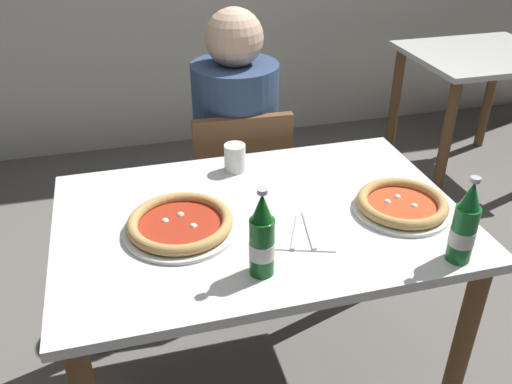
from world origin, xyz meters
TOP-DOWN VIEW (x-y plane):
  - dining_table_main at (0.00, 0.00)m, footprint 1.20×0.80m
  - chair_behind_table at (0.08, 0.61)m, footprint 0.42×0.42m
  - diner_seated at (0.08, 0.66)m, footprint 0.34×0.34m
  - dining_table_background at (1.64, 1.27)m, footprint 0.80×0.70m
  - pizza_margherita_near at (-0.24, -0.02)m, footprint 0.33×0.33m
  - pizza_marinara_far at (0.42, -0.09)m, footprint 0.29×0.29m
  - beer_bottle_left at (-0.07, -0.26)m, footprint 0.07×0.07m
  - beer_bottle_center at (0.45, -0.34)m, footprint 0.07×0.07m
  - napkin_with_cutlery at (0.09, -0.12)m, footprint 0.23×0.23m
  - paper_cup at (-0.01, 0.29)m, footprint 0.07×0.07m

SIDE VIEW (x-z plane):
  - chair_behind_table at x=0.08m, z-range 0.06..0.91m
  - diner_seated at x=0.08m, z-range -0.02..1.19m
  - dining_table_background at x=1.64m, z-range 0.22..0.97m
  - dining_table_main at x=0.00m, z-range 0.26..1.01m
  - napkin_with_cutlery at x=0.09m, z-range 0.75..0.76m
  - pizza_margherita_near at x=-0.24m, z-range 0.75..0.79m
  - pizza_marinara_far at x=0.42m, z-range 0.75..0.79m
  - paper_cup at x=-0.01m, z-range 0.75..0.84m
  - beer_bottle_left at x=-0.07m, z-range 0.73..0.98m
  - beer_bottle_center at x=0.45m, z-range 0.73..0.98m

